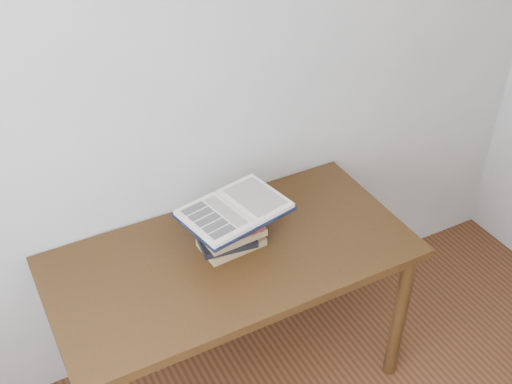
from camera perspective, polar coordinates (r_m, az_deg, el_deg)
desk at (r=2.60m, az=-2.14°, el=-7.11°), size 1.44×0.72×0.77m
book_stack at (r=2.51m, az=-2.36°, el=-3.60°), size 0.27×0.20×0.15m
open_book at (r=2.48m, az=-1.92°, el=-1.59°), size 0.45×0.35×0.03m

